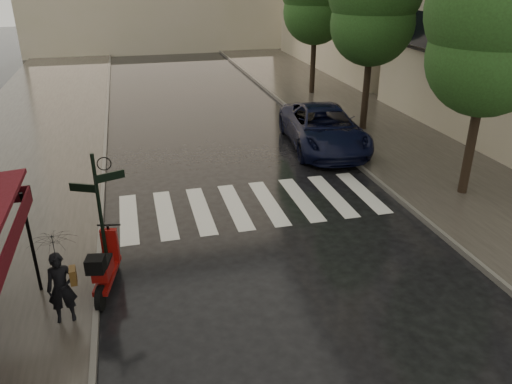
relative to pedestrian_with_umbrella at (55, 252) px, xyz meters
name	(u,v)px	position (x,y,z in m)	size (l,w,h in m)	color
ground	(175,358)	(2.00, -1.53, -1.70)	(120.00, 120.00, 0.00)	black
sidewalk_near	(21,157)	(-2.50, 10.47, -1.64)	(6.00, 60.00, 0.12)	#38332D
sidewalk_far	(378,128)	(12.25, 10.47, -1.64)	(5.50, 60.00, 0.12)	#38332D
curb_near	(105,150)	(0.55, 10.47, -1.63)	(0.12, 60.00, 0.16)	#595651
curb_far	(319,133)	(9.45, 10.47, -1.63)	(0.12, 60.00, 0.16)	#595651
crosswalk	(252,204)	(4.97, 4.47, -1.70)	(7.85, 3.20, 0.01)	silver
signpost	(100,208)	(0.80, 1.47, 0.13)	(1.17, 0.29, 3.10)	black
tree_near	(494,19)	(11.60, 3.47, 3.62)	(3.80, 3.80, 7.99)	black
pedestrian_with_umbrella	(55,252)	(0.00, 0.00, 0.00)	(0.96, 0.98, 2.38)	black
scooter	(105,268)	(0.78, 0.96, -1.10)	(0.75, 1.97, 1.31)	black
parked_car	(323,128)	(9.00, 8.89, -0.90)	(2.67, 5.79, 1.61)	black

